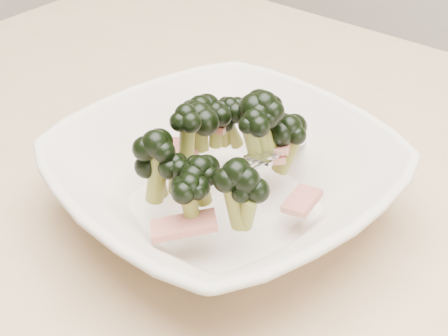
% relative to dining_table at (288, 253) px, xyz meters
% --- Properties ---
extents(dining_table, '(1.20, 0.80, 0.75)m').
position_rel_dining_table_xyz_m(dining_table, '(0.00, 0.00, 0.00)').
color(dining_table, tan).
rests_on(dining_table, ground).
extents(broccoli_dish, '(0.35, 0.35, 0.13)m').
position_rel_dining_table_xyz_m(broccoli_dish, '(-0.03, -0.08, 0.14)').
color(broccoli_dish, beige).
rests_on(broccoli_dish, dining_table).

